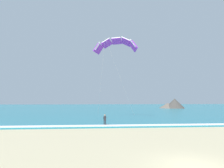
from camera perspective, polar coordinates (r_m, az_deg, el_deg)
The scene contains 7 objects.
ground_plane at distance 12.71m, azimuth 23.13°, elevation -21.69°, with size 200.00×200.00×0.00m, color #C6B78E.
sea at distance 85.94m, azimuth -1.19°, elevation -7.11°, with size 200.00×120.00×0.20m, color teal.
surf_foam at distance 27.50m, azimuth 7.00°, elevation -12.10°, with size 200.00×1.68×0.04m, color white.
surfboard at distance 27.75m, azimuth -2.16°, elevation -12.46°, with size 0.48×1.41×0.09m.
kitesurfer at distance 27.65m, azimuth -2.15°, elevation -10.58°, with size 0.55×0.53×1.69m.
kite_primary at distance 35.09m, azimuth 1.19°, elevation 11.80°, with size 7.66×7.38×13.77m.
headland_right at distance 84.60m, azimuth 17.66°, elevation -5.79°, with size 10.86×9.42×4.22m.
Camera 1 is at (-5.58, -10.77, 3.80)m, focal length 30.68 mm.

